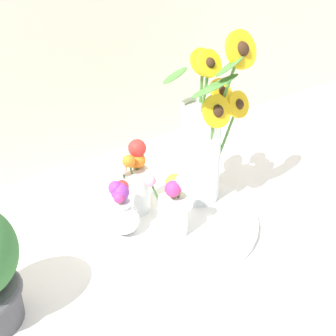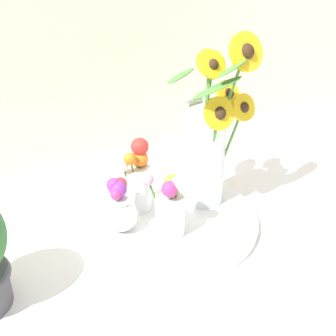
{
  "view_description": "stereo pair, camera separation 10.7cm",
  "coord_description": "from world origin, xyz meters",
  "px_view_note": "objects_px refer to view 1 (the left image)",
  "views": [
    {
      "loc": [
        -0.55,
        -0.64,
        0.67
      ],
      "look_at": [
        0.01,
        0.1,
        0.15
      ],
      "focal_mm": 50.0,
      "sensor_mm": 36.0,
      "label": 1
    },
    {
      "loc": [
        -0.46,
        -0.7,
        0.67
      ],
      "look_at": [
        0.01,
        0.1,
        0.15
      ],
      "focal_mm": 50.0,
      "sensor_mm": 36.0,
      "label": 2
    }
  ],
  "objects_px": {
    "mason_jar_sunflowers": "(204,139)",
    "vase_bulb_right": "(123,211)",
    "vase_small_center": "(173,206)",
    "vase_small_back": "(136,180)",
    "serving_tray": "(168,220)"
  },
  "relations": [
    {
      "from": "mason_jar_sunflowers",
      "to": "vase_bulb_right",
      "type": "distance_m",
      "value": 0.26
    },
    {
      "from": "vase_small_center",
      "to": "vase_small_back",
      "type": "distance_m",
      "value": 0.13
    },
    {
      "from": "vase_small_center",
      "to": "mason_jar_sunflowers",
      "type": "bearing_deg",
      "value": 25.86
    },
    {
      "from": "serving_tray",
      "to": "vase_small_center",
      "type": "distance_m",
      "value": 0.1
    },
    {
      "from": "serving_tray",
      "to": "mason_jar_sunflowers",
      "type": "distance_m",
      "value": 0.22
    },
    {
      "from": "mason_jar_sunflowers",
      "to": "vase_bulb_right",
      "type": "xyz_separation_m",
      "value": [
        -0.24,
        -0.01,
        -0.11
      ]
    },
    {
      "from": "vase_small_back",
      "to": "vase_small_center",
      "type": "bearing_deg",
      "value": -82.8
    },
    {
      "from": "vase_small_center",
      "to": "serving_tray",
      "type": "bearing_deg",
      "value": 65.08
    },
    {
      "from": "vase_bulb_right",
      "to": "vase_small_back",
      "type": "distance_m",
      "value": 0.1
    },
    {
      "from": "serving_tray",
      "to": "vase_small_center",
      "type": "bearing_deg",
      "value": -114.92
    },
    {
      "from": "mason_jar_sunflowers",
      "to": "vase_small_center",
      "type": "relative_size",
      "value": 2.96
    },
    {
      "from": "serving_tray",
      "to": "mason_jar_sunflowers",
      "type": "bearing_deg",
      "value": 9.43
    },
    {
      "from": "serving_tray",
      "to": "vase_small_back",
      "type": "height_order",
      "value": "vase_small_back"
    },
    {
      "from": "vase_small_center",
      "to": "vase_bulb_right",
      "type": "xyz_separation_m",
      "value": [
        -0.09,
        0.07,
        -0.01
      ]
    },
    {
      "from": "serving_tray",
      "to": "vase_small_center",
      "type": "height_order",
      "value": "vase_small_center"
    }
  ]
}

